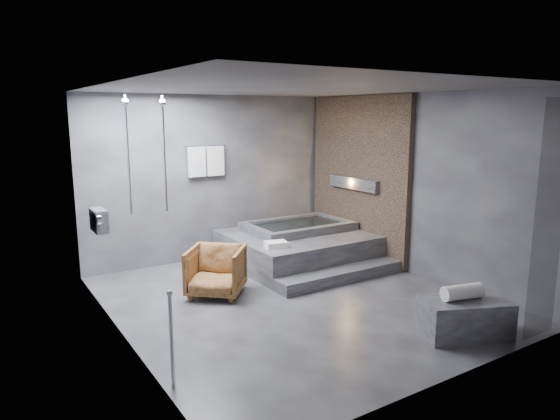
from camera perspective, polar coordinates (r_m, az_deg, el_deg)
room at (r=6.88m, az=3.22°, el=4.64°), size 5.00×5.04×2.82m
tub_deck at (r=8.50m, az=1.97°, el=-4.32°), size 2.20×2.00×0.50m
tub_step at (r=7.64m, az=7.00°, el=-7.40°), size 2.20×0.36×0.18m
concrete_bench at (r=6.14m, az=20.36°, el=-11.44°), size 1.08×0.86×0.43m
driftwood_chair at (r=7.01m, az=-7.33°, el=-6.95°), size 1.04×1.04×0.68m
rolled_towel at (r=6.03m, az=20.12°, el=-8.79°), size 0.51×0.29×0.17m
deck_towel at (r=7.56m, az=-0.44°, el=-3.94°), size 0.37×0.30×0.09m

